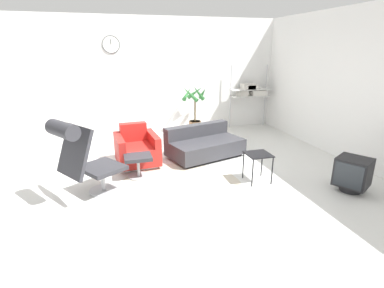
{
  "coord_description": "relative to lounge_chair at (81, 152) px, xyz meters",
  "views": [
    {
      "loc": [
        -1.13,
        -4.37,
        2.06
      ],
      "look_at": [
        0.13,
        0.17,
        0.55
      ],
      "focal_mm": 28.0,
      "sensor_mm": 36.0,
      "label": 1
    }
  ],
  "objects": [
    {
      "name": "ground_plane",
      "position": [
        1.57,
        0.22,
        -0.7
      ],
      "size": [
        12.0,
        12.0,
        0.0
      ],
      "primitive_type": "plane",
      "color": "silver"
    },
    {
      "name": "potted_plant",
      "position": [
        2.48,
        2.95,
        -0.18
      ],
      "size": [
        0.6,
        0.68,
        1.23
      ],
      "color": "brown",
      "rests_on": "ground_plane"
    },
    {
      "name": "armchair_red",
      "position": [
        0.85,
        1.16,
        -0.43
      ],
      "size": [
        0.8,
        0.87,
        0.72
      ],
      "rotation": [
        0.0,
        0.0,
        3.23
      ],
      "color": "silver",
      "rests_on": "ground_plane"
    },
    {
      "name": "lounge_chair",
      "position": [
        0.0,
        0.0,
        0.0
      ],
      "size": [
        1.05,
        0.97,
        1.17
      ],
      "rotation": [
        0.0,
        0.0,
        -0.98
      ],
      "color": "#BCBCC1",
      "rests_on": "ground_plane"
    },
    {
      "name": "shelf_unit",
      "position": [
        4.04,
        3.07,
        0.29
      ],
      "size": [
        1.08,
        0.28,
        1.65
      ],
      "color": "#BCBCC1",
      "rests_on": "ground_plane"
    },
    {
      "name": "ottoman",
      "position": [
        0.81,
        0.55,
        -0.43
      ],
      "size": [
        0.45,
        0.38,
        0.38
      ],
      "color": "#BCBCC1",
      "rests_on": "ground_plane"
    },
    {
      "name": "side_table",
      "position": [
        2.64,
        -0.13,
        -0.29
      ],
      "size": [
        0.38,
        0.38,
        0.47
      ],
      "color": "black",
      "rests_on": "ground_plane"
    },
    {
      "name": "crt_television",
      "position": [
        3.84,
        -0.83,
        -0.42
      ],
      "size": [
        0.59,
        0.6,
        0.52
      ],
      "rotation": [
        0.0,
        0.0,
        2.11
      ],
      "color": "black",
      "rests_on": "ground_plane"
    },
    {
      "name": "wall_right",
      "position": [
        4.74,
        0.22,
        0.7
      ],
      "size": [
        0.06,
        12.0,
        2.8
      ],
      "color": "white",
      "rests_on": "ground_plane"
    },
    {
      "name": "couch_low",
      "position": [
        2.17,
        1.23,
        -0.48
      ],
      "size": [
        1.61,
        1.2,
        0.6
      ],
      "rotation": [
        0.0,
        0.0,
        3.44
      ],
      "color": "black",
      "rests_on": "ground_plane"
    },
    {
      "name": "wall_back",
      "position": [
        1.56,
        3.37,
        0.7
      ],
      "size": [
        12.0,
        0.09,
        2.8
      ],
      "color": "white",
      "rests_on": "ground_plane"
    },
    {
      "name": "round_rug",
      "position": [
        1.4,
        -0.0,
        -0.7
      ],
      "size": [
        1.96,
        1.96,
        0.01
      ],
      "color": "#BCB29E",
      "rests_on": "ground_plane"
    }
  ]
}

